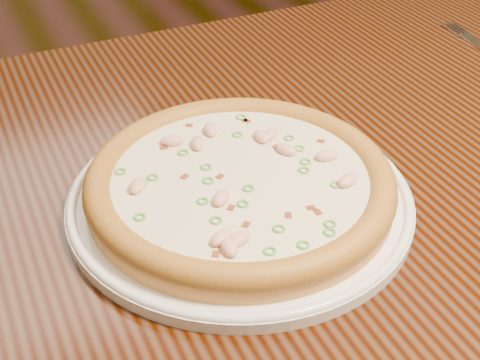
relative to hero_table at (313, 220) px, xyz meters
name	(u,v)px	position (x,y,z in m)	size (l,w,h in m)	color
hero_table	(313,220)	(0.00, 0.00, 0.00)	(1.20, 0.80, 0.75)	black
plate	(240,197)	(-0.12, -0.05, 0.11)	(0.34, 0.34, 0.02)	white
pizza	(240,182)	(-0.12, -0.05, 0.13)	(0.31, 0.31, 0.03)	gold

